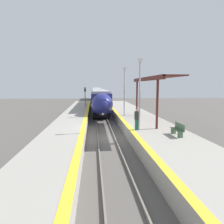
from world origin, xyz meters
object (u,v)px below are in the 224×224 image
object	(u,v)px
railway_signal	(85,97)
lamppost_near	(140,90)
train	(97,95)
platform_bench	(178,129)
lamppost_mid	(124,88)
person_waiting	(137,119)

from	to	relation	value
railway_signal	lamppost_near	world-z (taller)	lamppost_near
train	lamppost_near	size ratio (longest dim) A/B	11.73
railway_signal	lamppost_near	xyz separation A→B (m)	(4.95, -20.37, 1.60)
platform_bench	lamppost_near	xyz separation A→B (m)	(-2.32, 2.11, 2.70)
lamppost_mid	train	bearing A→B (deg)	94.48
lamppost_near	railway_signal	bearing A→B (deg)	103.66
lamppost_near	lamppost_mid	size ratio (longest dim) A/B	1.00
platform_bench	railway_signal	world-z (taller)	railway_signal
lamppost_near	lamppost_mid	bearing A→B (deg)	90.00
platform_bench	lamppost_mid	bearing A→B (deg)	102.42
lamppost_near	lamppost_mid	world-z (taller)	same
platform_bench	train	bearing A→B (deg)	96.47
platform_bench	lamppost_mid	world-z (taller)	lamppost_mid
person_waiting	lamppost_near	bearing A→B (deg)	-52.57
platform_bench	lamppost_near	distance (m)	4.13
person_waiting	train	bearing A→B (deg)	93.35
person_waiting	railway_signal	distance (m)	20.74
platform_bench	lamppost_mid	distance (m)	11.10
railway_signal	person_waiting	bearing A→B (deg)	-76.63
platform_bench	person_waiting	bearing A→B (deg)	136.95
train	lamppost_near	bearing A→B (deg)	-86.45
lamppost_near	lamppost_mid	xyz separation A→B (m)	(0.00, 8.41, 0.00)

